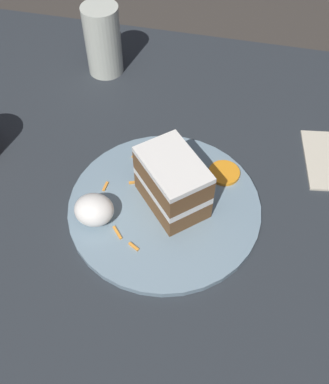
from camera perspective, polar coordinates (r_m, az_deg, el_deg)
ground_plane at (r=0.74m, az=-5.02°, el=-5.33°), size 6.00×6.00×0.00m
dining_table at (r=0.72m, az=-5.13°, el=-4.52°), size 1.25×1.05×0.04m
plate at (r=0.71m, az=-0.00°, el=-1.85°), size 0.30×0.30×0.01m
cake_slice at (r=0.68m, az=1.02°, el=1.17°), size 0.13×0.13×0.09m
cream_dollop at (r=0.68m, az=-8.93°, el=-2.25°), size 0.06×0.05×0.04m
orange_garnish at (r=0.75m, az=7.59°, el=2.42°), size 0.05×0.05×0.01m
carrot_shreds_scatter at (r=0.71m, az=-5.16°, el=-1.30°), size 0.09×0.18×0.00m
drinking_glass at (r=0.94m, az=-7.75°, el=18.05°), size 0.07×0.07×0.14m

